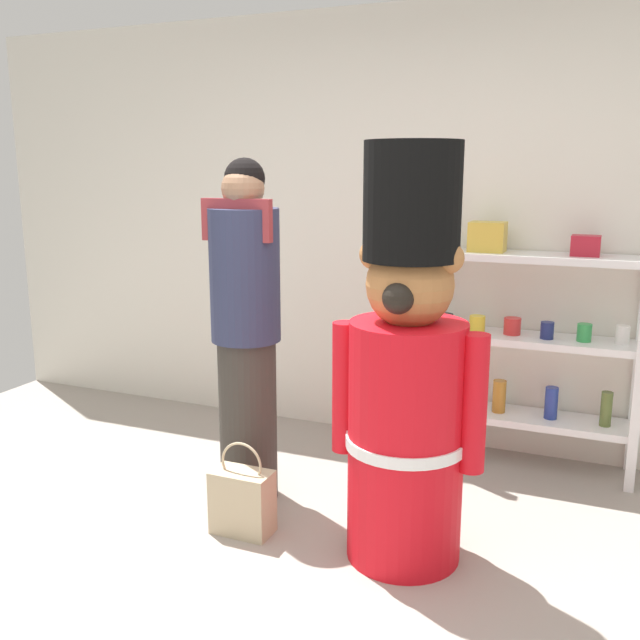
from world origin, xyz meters
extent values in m
cube|color=silver|center=(0.00, 2.20, 1.30)|extent=(6.40, 0.12, 2.60)
cube|color=white|center=(0.04, 1.83, 0.77)|extent=(0.05, 0.05, 1.53)
cube|color=white|center=(0.04, 2.13, 0.77)|extent=(0.05, 0.05, 1.53)
cube|color=white|center=(0.61, 1.98, 0.28)|extent=(1.14, 0.30, 0.04)
cube|color=white|center=(0.61, 1.98, 0.74)|extent=(1.14, 0.30, 0.04)
cube|color=white|center=(0.61, 1.98, 1.20)|extent=(1.14, 0.30, 0.04)
cylinder|color=black|center=(0.13, 1.98, 0.80)|extent=(0.09, 0.09, 0.09)
cylinder|color=yellow|center=(0.32, 1.95, 0.81)|extent=(0.09, 0.09, 0.10)
cylinder|color=red|center=(0.51, 1.98, 0.80)|extent=(0.09, 0.09, 0.09)
cylinder|color=navy|center=(0.70, 1.95, 0.80)|extent=(0.07, 0.07, 0.09)
cylinder|color=green|center=(0.89, 1.97, 0.80)|extent=(0.08, 0.08, 0.10)
cylinder|color=white|center=(1.08, 1.99, 0.81)|extent=(0.07, 0.07, 0.10)
cylinder|color=silver|center=(0.18, 1.96, 0.39)|extent=(0.07, 0.07, 0.18)
cylinder|color=#B27226|center=(0.47, 1.97, 0.39)|extent=(0.08, 0.08, 0.19)
cylinder|color=navy|center=(0.75, 1.97, 0.39)|extent=(0.07, 0.07, 0.18)
cylinder|color=#596B33|center=(1.04, 1.96, 0.39)|extent=(0.06, 0.06, 0.19)
cube|color=gold|center=(0.35, 1.98, 1.30)|extent=(0.20, 0.16, 0.16)
cube|color=#B21E2D|center=(0.87, 1.98, 1.27)|extent=(0.15, 0.12, 0.11)
cylinder|color=red|center=(0.25, 0.76, 0.53)|extent=(0.49, 0.49, 1.05)
cylinder|color=white|center=(0.25, 0.76, 0.53)|extent=(0.51, 0.51, 0.05)
sphere|color=#AD6F3D|center=(0.25, 0.76, 1.21)|extent=(0.36, 0.36, 0.36)
sphere|color=#AD6F3D|center=(0.10, 0.76, 1.33)|extent=(0.13, 0.13, 0.13)
sphere|color=#AD6F3D|center=(0.41, 0.76, 1.33)|extent=(0.13, 0.13, 0.13)
cylinder|color=black|center=(0.25, 0.76, 1.54)|extent=(0.39, 0.39, 0.47)
cylinder|color=red|center=(-0.03, 0.76, 0.74)|extent=(0.11, 0.11, 0.58)
cylinder|color=red|center=(0.53, 0.76, 0.74)|extent=(0.11, 0.11, 0.58)
sphere|color=black|center=(0.25, 0.60, 1.18)|extent=(0.13, 0.13, 0.13)
cylinder|color=#38332D|center=(-0.64, 1.00, 0.42)|extent=(0.29, 0.29, 0.84)
cylinder|color=#2D3351|center=(-0.64, 1.00, 1.16)|extent=(0.34, 0.34, 0.65)
sphere|color=#A37556|center=(-0.64, 1.00, 1.58)|extent=(0.21, 0.21, 0.21)
cube|color=#993338|center=(-0.64, 0.93, 1.43)|extent=(0.36, 0.04, 0.20)
sphere|color=black|center=(-0.64, 1.02, 1.62)|extent=(0.20, 0.20, 0.20)
cube|color=#C1AD89|center=(-0.49, 0.66, 0.15)|extent=(0.28, 0.16, 0.30)
torus|color=#C1AD89|center=(-0.49, 0.66, 0.34)|extent=(0.21, 0.01, 0.21)
camera|label=1|loc=(1.01, -2.00, 1.68)|focal=39.68mm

